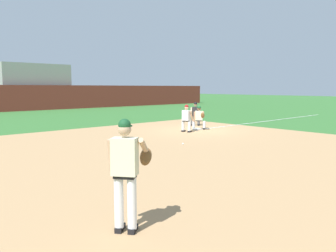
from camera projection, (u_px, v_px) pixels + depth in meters
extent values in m
plane|color=#336B2D|center=(197.00, 130.00, 18.20)|extent=(160.00, 160.00, 0.00)
cube|color=tan|center=(181.00, 153.00, 11.76)|extent=(18.00, 18.00, 0.01)
cube|color=white|center=(271.00, 121.00, 23.32)|extent=(15.41, 0.10, 0.00)
cube|color=white|center=(197.00, 129.00, 18.19)|extent=(0.38, 0.38, 0.09)
sphere|color=white|center=(183.00, 144.00, 13.48)|extent=(0.07, 0.07, 0.07)
cube|color=black|center=(120.00, 228.00, 5.39)|extent=(0.27, 0.25, 0.09)
cylinder|color=white|center=(119.00, 202.00, 5.29)|extent=(0.15, 0.15, 0.84)
cube|color=black|center=(133.00, 229.00, 5.35)|extent=(0.27, 0.25, 0.09)
cylinder|color=white|center=(132.00, 203.00, 5.26)|extent=(0.15, 0.15, 0.84)
cube|color=black|center=(125.00, 176.00, 5.22)|extent=(0.37, 0.39, 0.06)
cube|color=beige|center=(125.00, 156.00, 5.19)|extent=(0.44, 0.46, 0.60)
sphere|color=tan|center=(125.00, 129.00, 5.15)|extent=(0.21, 0.21, 0.21)
sphere|color=#194C28|center=(125.00, 125.00, 5.15)|extent=(0.20, 0.20, 0.20)
cube|color=#194C28|center=(126.00, 126.00, 5.24)|extent=(0.19, 0.20, 0.02)
cylinder|color=tan|center=(111.00, 156.00, 5.30)|extent=(0.20, 0.19, 0.59)
cylinder|color=tan|center=(145.00, 148.00, 5.42)|extent=(0.47, 0.40, 0.41)
ellipsoid|color=brown|center=(146.00, 157.00, 5.52)|extent=(0.36, 0.34, 0.34)
cube|color=black|center=(204.00, 129.00, 18.39)|extent=(0.27, 0.25, 0.09)
cylinder|color=white|center=(204.00, 125.00, 18.40)|extent=(0.15, 0.15, 0.40)
cube|color=black|center=(194.00, 128.00, 18.50)|extent=(0.27, 0.25, 0.09)
cylinder|color=white|center=(194.00, 124.00, 18.51)|extent=(0.15, 0.15, 0.40)
cube|color=black|center=(199.00, 121.00, 18.43)|extent=(0.37, 0.39, 0.06)
cube|color=beige|center=(199.00, 116.00, 18.40)|extent=(0.43, 0.46, 0.52)
sphere|color=#9E7051|center=(199.00, 109.00, 18.33)|extent=(0.21, 0.21, 0.21)
sphere|color=#194C28|center=(199.00, 107.00, 18.33)|extent=(0.20, 0.20, 0.20)
cube|color=#194C28|center=(199.00, 108.00, 18.24)|extent=(0.19, 0.20, 0.02)
cylinder|color=#9E7051|center=(203.00, 114.00, 17.93)|extent=(0.52, 0.43, 0.24)
cylinder|color=#9E7051|center=(194.00, 117.00, 18.35)|extent=(0.24, 0.22, 0.58)
ellipsoid|color=brown|center=(203.00, 115.00, 17.73)|extent=(0.29, 0.29, 0.35)
cube|color=black|center=(183.00, 131.00, 17.48)|extent=(0.28, 0.16, 0.09)
cylinder|color=white|center=(183.00, 126.00, 17.42)|extent=(0.15, 0.15, 0.50)
cube|color=black|center=(190.00, 131.00, 17.25)|extent=(0.28, 0.16, 0.09)
cylinder|color=white|center=(189.00, 126.00, 17.18)|extent=(0.15, 0.15, 0.50)
cube|color=black|center=(186.00, 121.00, 17.27)|extent=(0.26, 0.37, 0.06)
cube|color=white|center=(186.00, 115.00, 17.23)|extent=(0.31, 0.44, 0.54)
sphere|color=tan|center=(186.00, 108.00, 17.20)|extent=(0.21, 0.21, 0.21)
sphere|color=maroon|center=(186.00, 106.00, 17.19)|extent=(0.20, 0.20, 0.20)
cube|color=maroon|center=(187.00, 107.00, 17.27)|extent=(0.14, 0.19, 0.02)
cylinder|color=tan|center=(184.00, 116.00, 17.50)|extent=(0.34, 0.15, 0.56)
cylinder|color=tan|center=(192.00, 116.00, 17.21)|extent=(0.34, 0.15, 0.56)
cube|color=black|center=(199.00, 125.00, 20.23)|extent=(0.27, 0.25, 0.09)
cylinder|color=#515154|center=(199.00, 120.00, 20.24)|extent=(0.15, 0.15, 0.50)
cube|color=black|center=(192.00, 125.00, 20.30)|extent=(0.27, 0.25, 0.09)
cylinder|color=#515154|center=(192.00, 120.00, 20.30)|extent=(0.15, 0.15, 0.50)
cube|color=black|center=(195.00, 116.00, 20.24)|extent=(0.37, 0.39, 0.06)
cube|color=#232326|center=(195.00, 111.00, 20.21)|extent=(0.44, 0.46, 0.54)
sphere|color=#DBB28E|center=(196.00, 105.00, 20.14)|extent=(0.21, 0.21, 0.21)
sphere|color=black|center=(196.00, 104.00, 20.13)|extent=(0.20, 0.20, 0.20)
cube|color=black|center=(195.00, 104.00, 20.05)|extent=(0.19, 0.20, 0.02)
cylinder|color=#DBB28E|center=(199.00, 112.00, 20.03)|extent=(0.31, 0.28, 0.56)
cylinder|color=#DBB28E|center=(191.00, 112.00, 20.10)|extent=(0.31, 0.28, 0.56)
cube|color=maroon|center=(43.00, 98.00, 34.29)|extent=(48.00, 0.50, 2.60)
cube|color=gray|center=(33.00, 87.00, 36.29)|extent=(7.26, 4.20, 4.90)
cube|color=gray|center=(37.00, 84.00, 35.32)|extent=(6.86, 0.85, 0.06)
cube|color=navy|center=(8.00, 82.00, 33.23)|extent=(0.47, 0.20, 0.44)
cube|color=navy|center=(14.00, 82.00, 33.62)|extent=(0.47, 0.20, 0.44)
cube|color=navy|center=(20.00, 82.00, 34.01)|extent=(0.47, 0.20, 0.44)
cube|color=navy|center=(26.00, 82.00, 34.40)|extent=(0.47, 0.20, 0.44)
cube|color=navy|center=(32.00, 82.00, 34.79)|extent=(0.47, 0.20, 0.44)
cube|color=navy|center=(37.00, 82.00, 35.18)|extent=(0.47, 0.20, 0.44)
cube|color=navy|center=(43.00, 82.00, 35.57)|extent=(0.47, 0.20, 0.44)
cube|color=navy|center=(48.00, 82.00, 35.96)|extent=(0.47, 0.20, 0.44)
cube|color=navy|center=(53.00, 82.00, 36.35)|extent=(0.47, 0.20, 0.44)
cube|color=navy|center=(58.00, 82.00, 36.74)|extent=(0.47, 0.20, 0.44)
cube|color=navy|center=(63.00, 82.00, 37.13)|extent=(0.47, 0.20, 0.44)
cube|color=gray|center=(34.00, 79.00, 35.88)|extent=(6.86, 0.85, 0.06)
cube|color=navy|center=(5.00, 76.00, 33.79)|extent=(0.47, 0.20, 0.44)
cube|color=navy|center=(11.00, 77.00, 34.18)|extent=(0.47, 0.20, 0.44)
cube|color=navy|center=(17.00, 77.00, 34.57)|extent=(0.47, 0.20, 0.44)
cube|color=navy|center=(23.00, 77.00, 34.96)|extent=(0.47, 0.20, 0.44)
cube|color=navy|center=(28.00, 77.00, 35.35)|extent=(0.47, 0.20, 0.44)
cube|color=navy|center=(34.00, 77.00, 35.74)|extent=(0.47, 0.20, 0.44)
cube|color=navy|center=(39.00, 77.00, 36.13)|extent=(0.47, 0.20, 0.44)
cube|color=navy|center=(45.00, 77.00, 36.53)|extent=(0.47, 0.20, 0.44)
cube|color=navy|center=(50.00, 77.00, 36.92)|extent=(0.47, 0.20, 0.44)
cube|color=navy|center=(55.00, 78.00, 37.31)|extent=(0.47, 0.20, 0.44)
cube|color=navy|center=(60.00, 78.00, 37.70)|extent=(0.47, 0.20, 0.44)
cube|color=gray|center=(31.00, 74.00, 36.45)|extent=(6.86, 0.85, 0.06)
cube|color=navy|center=(2.00, 71.00, 34.36)|extent=(0.47, 0.20, 0.44)
cube|color=navy|center=(8.00, 72.00, 34.75)|extent=(0.47, 0.20, 0.44)
cube|color=navy|center=(14.00, 72.00, 35.14)|extent=(0.47, 0.20, 0.44)
cube|color=navy|center=(20.00, 72.00, 35.53)|extent=(0.47, 0.20, 0.44)
cube|color=navy|center=(25.00, 72.00, 35.92)|extent=(0.47, 0.20, 0.44)
cube|color=navy|center=(31.00, 72.00, 36.31)|extent=(0.47, 0.20, 0.44)
cube|color=navy|center=(36.00, 72.00, 36.70)|extent=(0.47, 0.20, 0.44)
cube|color=navy|center=(42.00, 73.00, 37.09)|extent=(0.47, 0.20, 0.44)
cube|color=navy|center=(47.00, 73.00, 37.48)|extent=(0.47, 0.20, 0.44)
cube|color=navy|center=(52.00, 73.00, 37.87)|extent=(0.47, 0.20, 0.44)
cube|color=navy|center=(57.00, 73.00, 38.26)|extent=(0.47, 0.20, 0.44)
cube|color=gray|center=(28.00, 70.00, 37.01)|extent=(6.86, 0.85, 0.06)
cube|color=navy|center=(0.00, 66.00, 34.92)|extent=(0.47, 0.20, 0.44)
cube|color=navy|center=(6.00, 67.00, 35.31)|extent=(0.47, 0.20, 0.44)
cube|color=navy|center=(11.00, 67.00, 35.70)|extent=(0.47, 0.20, 0.44)
cube|color=navy|center=(17.00, 67.00, 36.09)|extent=(0.47, 0.20, 0.44)
cube|color=navy|center=(23.00, 67.00, 36.48)|extent=(0.47, 0.20, 0.44)
cube|color=navy|center=(28.00, 68.00, 36.87)|extent=(0.47, 0.20, 0.44)
cube|color=navy|center=(33.00, 68.00, 37.26)|extent=(0.47, 0.20, 0.44)
cube|color=navy|center=(38.00, 68.00, 37.65)|extent=(0.47, 0.20, 0.44)
cube|color=navy|center=(44.00, 68.00, 38.04)|extent=(0.47, 0.20, 0.44)
cube|color=navy|center=(49.00, 68.00, 38.43)|extent=(0.47, 0.20, 0.44)
cube|color=navy|center=(53.00, 69.00, 38.82)|extent=(0.47, 0.20, 0.44)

